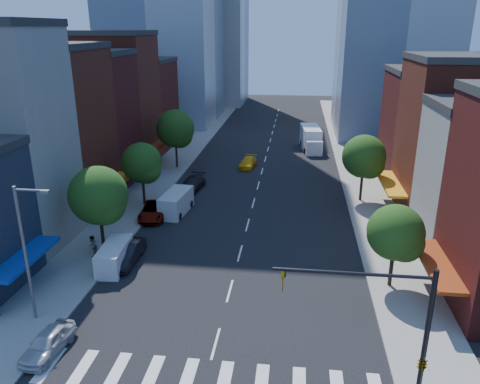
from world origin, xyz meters
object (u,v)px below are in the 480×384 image
Objects in this scene: parked_car_front at (48,343)px; cargo_van_near at (114,257)px; parked_car_rear at (192,184)px; traffic_car_far at (316,137)px; taxi at (248,162)px; box_truck at (311,139)px; cargo_van_far at (176,203)px; parked_car_third at (153,211)px; traffic_car_oncoming at (308,140)px; parked_car_second at (127,253)px; pedestrian_far at (92,246)px.

cargo_van_near reaches higher than parked_car_front.
traffic_car_far is at bearing 67.84° from parked_car_rear.
parked_car_front is at bearing -94.82° from taxi.
cargo_van_near is at bearing -118.16° from box_truck.
parked_car_third is at bearing -137.58° from cargo_van_far.
cargo_van_near is 1.06× the size of traffic_car_oncoming.
parked_car_second is 18.28m from parked_car_rear.
parked_car_third is 2.95× the size of pedestrian_far.
taxi is 2.55× the size of pedestrian_far.
cargo_van_far is at bearing 70.10° from traffic_car_oncoming.
box_truck reaches higher than parked_car_third.
parked_car_second is 1.07× the size of taxi.
cargo_van_far is at bearing 154.32° from pedestrian_far.
cargo_van_far is 0.61× the size of box_truck.
parked_car_second is 9.37m from parked_car_third.
parked_car_rear is 1.16× the size of traffic_car_oncoming.
parked_car_second is 1.12× the size of traffic_car_oncoming.
parked_car_third is 1.16× the size of taxi.
cargo_van_far is (-0.08, -7.45, 0.36)m from parked_car_rear.
cargo_van_far is at bearing 30.34° from parked_car_third.
traffic_car_oncoming is 0.50× the size of box_truck.
pedestrian_far is (-2.40, 1.46, 0.09)m from cargo_van_near.
taxi is (7.44, 29.35, -0.30)m from cargo_van_near.
taxi is at bearing 62.03° from parked_car_third.
parked_car_third is at bearing 94.78° from parked_car_second.
box_truck is at bearing 82.49° from traffic_car_far.
traffic_car_oncoming is (13.84, 31.67, -0.38)m from cargo_van_far.
pedestrian_far is at bearing -121.87° from box_truck.
parked_car_third is at bearing 66.05° from traffic_car_far.
taxi is at bearing 61.96° from traffic_car_far.
cargo_van_near is (-1.99, -19.30, 0.22)m from parked_car_rear.
traffic_car_far is (17.04, 56.58, 0.00)m from parked_car_front.
parked_car_front is 0.94× the size of traffic_car_oncoming.
parked_car_front is 0.76× the size of cargo_van_far.
cargo_van_near is 30.28m from taxi.
cargo_van_far is 18.36m from taxi.
parked_car_second is 45.05m from traffic_car_oncoming.
pedestrian_far is at bearing 173.50° from parked_car_second.
traffic_car_oncoming is at bearing 153.51° from pedestrian_far.
parked_car_rear is 0.94× the size of cargo_van_far.
taxi is at bearing 84.76° from parked_car_front.
traffic_car_far is 2.30× the size of pedestrian_far.
parked_car_rear is 27.85m from traffic_car_oncoming.
traffic_car_oncoming is 45.81m from pedestrian_far.
cargo_van_far is 1.23× the size of traffic_car_oncoming.
pedestrian_far reaches higher than parked_car_front.
cargo_van_near is 2.81m from pedestrian_far.
parked_car_second is at bearing -117.88° from box_truck.
parked_car_rear is 18.38m from pedestrian_far.
traffic_car_oncoming is 2.45× the size of pedestrian_far.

